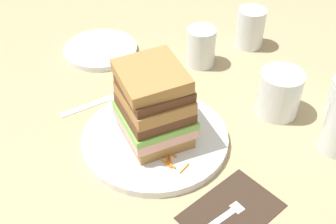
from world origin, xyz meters
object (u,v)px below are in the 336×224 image
(main_plate, at_px, (155,138))
(knife, at_px, (104,100))
(sandwich, at_px, (154,106))
(juice_glass, at_px, (279,95))
(napkin_dark, at_px, (233,210))
(empty_tumbler_2, at_px, (201,47))
(empty_tumbler_0, at_px, (250,28))
(fork, at_px, (223,216))
(side_plate, at_px, (101,50))

(main_plate, xyz_separation_m, knife, (-0.16, -0.01, -0.01))
(sandwich, relative_size, juice_glass, 1.58)
(main_plate, bearing_deg, knife, -175.72)
(napkin_dark, bearing_deg, empty_tumbler_2, 146.25)
(empty_tumbler_0, height_order, empty_tumbler_2, empty_tumbler_0)
(main_plate, height_order, juice_glass, juice_glass)
(juice_glass, bearing_deg, empty_tumbler_0, 146.48)
(knife, bearing_deg, sandwich, 4.18)
(juice_glass, distance_m, empty_tumbler_0, 0.25)
(empty_tumbler_0, xyz_separation_m, empty_tumbler_2, (-0.01, -0.15, -0.00))
(main_plate, bearing_deg, napkin_dark, 1.37)
(main_plate, height_order, empty_tumbler_2, empty_tumbler_2)
(napkin_dark, bearing_deg, knife, -177.33)
(empty_tumbler_0, bearing_deg, knife, -94.18)
(juice_glass, bearing_deg, napkin_dark, -62.72)
(fork, bearing_deg, main_plate, 174.98)
(empty_tumbler_2, bearing_deg, juice_glass, 1.49)
(knife, bearing_deg, juice_glass, 46.51)
(empty_tumbler_2, distance_m, side_plate, 0.24)
(empty_tumbler_0, relative_size, side_plate, 0.54)
(fork, height_order, empty_tumbler_0, empty_tumbler_0)
(side_plate, bearing_deg, sandwich, -13.53)
(sandwich, bearing_deg, fork, -4.93)
(sandwich, height_order, knife, sandwich)
(sandwich, distance_m, knife, 0.18)
(empty_tumbler_0, bearing_deg, side_plate, -122.58)
(main_plate, height_order, napkin_dark, main_plate)
(juice_glass, distance_m, side_plate, 0.44)
(fork, relative_size, empty_tumbler_0, 1.77)
(sandwich, distance_m, fork, 0.22)
(main_plate, distance_m, empty_tumbler_0, 0.40)
(main_plate, bearing_deg, empty_tumbler_2, 121.60)
(napkin_dark, bearing_deg, fork, -90.16)
(fork, relative_size, juice_glass, 1.82)
(sandwich, bearing_deg, knife, -175.82)
(side_plate, bearing_deg, juice_glass, 21.91)
(napkin_dark, height_order, juice_glass, juice_glass)
(napkin_dark, height_order, fork, fork)
(empty_tumbler_0, distance_m, empty_tumbler_2, 0.15)
(napkin_dark, distance_m, side_plate, 0.53)
(sandwich, xyz_separation_m, knife, (-0.16, -0.01, -0.08))
(empty_tumbler_0, distance_m, side_plate, 0.36)
(napkin_dark, height_order, empty_tumbler_0, empty_tumbler_0)
(fork, distance_m, juice_glass, 0.29)
(main_plate, distance_m, empty_tumbler_2, 0.28)
(empty_tumbler_2, relative_size, side_plate, 0.51)
(main_plate, xyz_separation_m, side_plate, (-0.33, 0.08, -0.00))
(juice_glass, height_order, empty_tumbler_0, empty_tumbler_0)
(sandwich, height_order, juice_glass, sandwich)
(knife, distance_m, juice_glass, 0.35)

